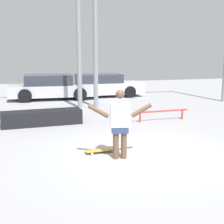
# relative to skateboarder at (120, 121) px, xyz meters

# --- Properties ---
(ground_plane) EXTENTS (36.00, 36.00, 0.00)m
(ground_plane) POSITION_rel_skateboarder_xyz_m (0.53, 0.17, -0.87)
(ground_plane) COLOR #9E9EA3
(skateboarder) EXTENTS (1.44, 0.35, 1.60)m
(skateboarder) POSITION_rel_skateboarder_xyz_m (0.00, 0.00, 0.00)
(skateboarder) COLOR brown
(skateboarder) RESTS_ON ground_plane
(skateboard) EXTENTS (0.80, 0.29, 0.08)m
(skateboard) POSITION_rel_skateboarder_xyz_m (-0.32, 0.50, -0.81)
(skateboard) COLOR gold
(skateboard) RESTS_ON ground_plane
(grind_box) EXTENTS (2.67, 0.87, 0.49)m
(grind_box) POSITION_rel_skateboarder_xyz_m (-1.57, 3.88, -0.63)
(grind_box) COLOR black
(grind_box) RESTS_ON ground_plane
(grind_rail) EXTENTS (2.03, 0.16, 0.38)m
(grind_rail) POSITION_rel_skateboarder_xyz_m (2.56, 3.43, -0.58)
(grind_rail) COLOR red
(grind_rail) RESTS_ON ground_plane
(canopy_support_right) EXTENTS (6.62, 0.20, 6.18)m
(canopy_support_right) POSITION_rel_skateboarder_xyz_m (4.10, 6.69, 2.97)
(canopy_support_right) COLOR gray
(canopy_support_right) RESTS_ON ground_plane
(parked_car_silver) EXTENTS (4.36, 2.16, 1.26)m
(parked_car_silver) POSITION_rel_skateboarder_xyz_m (-0.83, 9.69, -0.25)
(parked_car_silver) COLOR #B7BABF
(parked_car_silver) RESTS_ON ground_plane
(parked_car_white) EXTENTS (4.35, 1.86, 1.23)m
(parked_car_white) POSITION_rel_skateboarder_xyz_m (1.85, 9.91, -0.27)
(parked_car_white) COLOR white
(parked_car_white) RESTS_ON ground_plane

